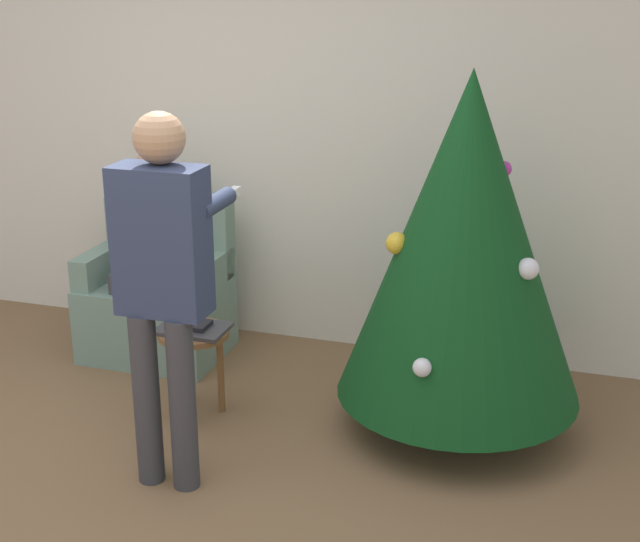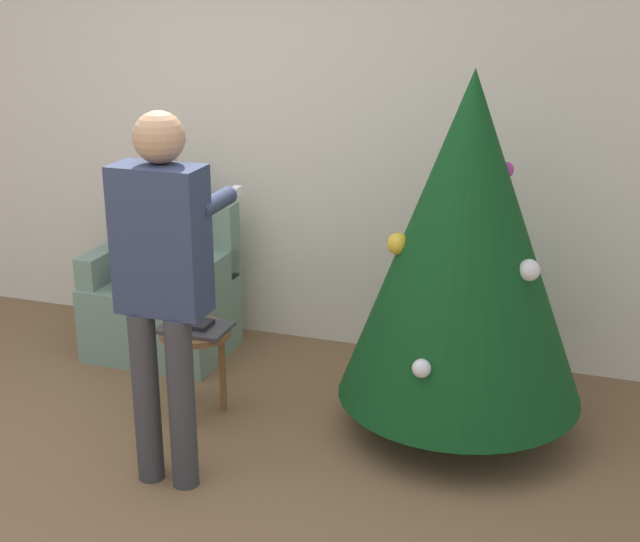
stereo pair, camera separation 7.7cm
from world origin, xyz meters
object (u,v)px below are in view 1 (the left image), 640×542
christmas_tree (465,240)px  person_standing (163,272)px  person_seated (154,242)px  armchair (159,300)px  side_stool (194,346)px

christmas_tree → person_standing: 1.43m
person_seated → person_standing: bearing=-60.3°
armchair → christmas_tree: bearing=-12.4°
armchair → person_seated: size_ratio=0.71×
armchair → person_seated: 0.37m
christmas_tree → side_stool: bearing=-168.5°
person_seated → armchair: bearing=90.0°
armchair → person_standing: (0.70, -1.25, 0.67)m
person_seated → side_stool: person_seated is taller
christmas_tree → person_seated: christmas_tree is taller
side_stool → person_seated: bearing=130.0°
person_standing → side_stool: 0.85m
person_standing → side_stool: (-0.15, 0.58, -0.61)m
side_stool → person_standing: bearing=-75.1°
christmas_tree → person_seated: 1.92m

